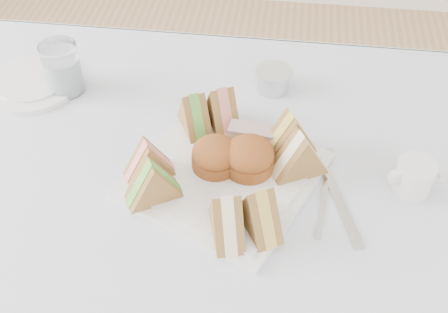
# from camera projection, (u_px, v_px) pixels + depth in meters

# --- Properties ---
(tablecloth) EXTENTS (1.02, 1.02, 0.01)m
(tablecloth) POSITION_uv_depth(u_px,v_px,m) (176.00, 219.00, 0.87)
(tablecloth) COLOR silver
(tablecloth) RESTS_ON table
(serving_plate) EXTENTS (0.36, 0.36, 0.01)m
(serving_plate) POSITION_uv_depth(u_px,v_px,m) (224.00, 175.00, 0.92)
(serving_plate) COLOR silver
(serving_plate) RESTS_ON tablecloth
(sandwich_fl_a) EXTENTS (0.09, 0.07, 0.07)m
(sandwich_fl_a) POSITION_uv_depth(u_px,v_px,m) (148.00, 159.00, 0.89)
(sandwich_fl_a) COLOR olive
(sandwich_fl_a) RESTS_ON serving_plate
(sandwich_fl_b) EXTENTS (0.10, 0.08, 0.08)m
(sandwich_fl_b) POSITION_uv_depth(u_px,v_px,m) (153.00, 180.00, 0.85)
(sandwich_fl_b) COLOR olive
(sandwich_fl_b) RESTS_ON serving_plate
(sandwich_fr_a) EXTENTS (0.08, 0.10, 0.08)m
(sandwich_fr_a) POSITION_uv_depth(u_px,v_px,m) (259.00, 209.00, 0.81)
(sandwich_fr_a) COLOR olive
(sandwich_fr_a) RESTS_ON serving_plate
(sandwich_fr_b) EXTENTS (0.07, 0.10, 0.08)m
(sandwich_fr_b) POSITION_uv_depth(u_px,v_px,m) (227.00, 215.00, 0.80)
(sandwich_fr_b) COLOR olive
(sandwich_fr_b) RESTS_ON serving_plate
(sandwich_bl_a) EXTENTS (0.08, 0.10, 0.08)m
(sandwich_bl_a) POSITION_uv_depth(u_px,v_px,m) (194.00, 112.00, 0.96)
(sandwich_bl_a) COLOR olive
(sandwich_bl_a) RESTS_ON serving_plate
(sandwich_bl_b) EXTENTS (0.08, 0.10, 0.08)m
(sandwich_bl_b) POSITION_uv_depth(u_px,v_px,m) (222.00, 107.00, 0.97)
(sandwich_bl_b) COLOR olive
(sandwich_bl_b) RESTS_ON serving_plate
(sandwich_br_a) EXTENTS (0.10, 0.08, 0.08)m
(sandwich_br_a) POSITION_uv_depth(u_px,v_px,m) (300.00, 153.00, 0.89)
(sandwich_br_a) COLOR olive
(sandwich_br_a) RESTS_ON serving_plate
(sandwich_br_b) EXTENTS (0.10, 0.08, 0.08)m
(sandwich_br_b) POSITION_uv_depth(u_px,v_px,m) (290.00, 133.00, 0.92)
(sandwich_br_b) COLOR olive
(sandwich_br_b) RESTS_ON serving_plate
(scone_left) EXTENTS (0.11, 0.11, 0.05)m
(scone_left) POSITION_uv_depth(u_px,v_px,m) (215.00, 155.00, 0.91)
(scone_left) COLOR #9F5029
(scone_left) RESTS_ON serving_plate
(scone_right) EXTENTS (0.09, 0.09, 0.06)m
(scone_right) POSITION_uv_depth(u_px,v_px,m) (249.00, 157.00, 0.90)
(scone_right) COLOR #9F5029
(scone_right) RESTS_ON serving_plate
(pastry_slice) EXTENTS (0.08, 0.04, 0.04)m
(pastry_slice) POSITION_uv_depth(u_px,v_px,m) (252.00, 136.00, 0.95)
(pastry_slice) COLOR tan
(pastry_slice) RESTS_ON serving_plate
(side_plate) EXTENTS (0.21, 0.21, 0.01)m
(side_plate) POSITION_uv_depth(u_px,v_px,m) (32.00, 84.00, 1.09)
(side_plate) COLOR silver
(side_plate) RESTS_ON tablecloth
(water_glass) EXTENTS (0.09, 0.09, 0.10)m
(water_glass) POSITION_uv_depth(u_px,v_px,m) (62.00, 68.00, 1.05)
(water_glass) COLOR white
(water_glass) RESTS_ON tablecloth
(tea_strainer) EXTENTS (0.09, 0.09, 0.04)m
(tea_strainer) POSITION_uv_depth(u_px,v_px,m) (273.00, 81.00, 1.08)
(tea_strainer) COLOR silver
(tea_strainer) RESTS_ON tablecloth
(knife) EXTENTS (0.08, 0.20, 0.00)m
(knife) POSITION_uv_depth(u_px,v_px,m) (337.00, 196.00, 0.89)
(knife) COLOR silver
(knife) RESTS_ON tablecloth
(fork) EXTENTS (0.03, 0.16, 0.00)m
(fork) POSITION_uv_depth(u_px,v_px,m) (324.00, 199.00, 0.89)
(fork) COLOR silver
(fork) RESTS_ON tablecloth
(creamer_jug) EXTENTS (0.08, 0.08, 0.06)m
(creamer_jug) POSITION_uv_depth(u_px,v_px,m) (414.00, 177.00, 0.89)
(creamer_jug) COLOR silver
(creamer_jug) RESTS_ON tablecloth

